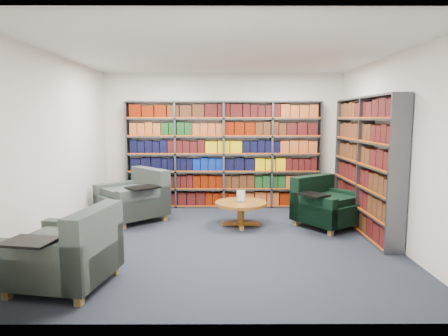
{
  "coord_description": "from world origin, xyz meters",
  "views": [
    {
      "loc": [
        -0.03,
        -5.95,
        1.88
      ],
      "look_at": [
        0.0,
        0.6,
        1.05
      ],
      "focal_mm": 32.0,
      "sensor_mm": 36.0,
      "label": 1
    }
  ],
  "objects_px": {
    "chair_teal_left": "(137,199)",
    "chair_teal_front": "(71,255)",
    "coffee_table": "(241,207)",
    "chair_green_right": "(324,206)"
  },
  "relations": [
    {
      "from": "chair_teal_left",
      "to": "chair_teal_front",
      "type": "bearing_deg",
      "value": -91.84
    },
    {
      "from": "chair_teal_left",
      "to": "chair_teal_front",
      "type": "height_order",
      "value": "chair_teal_left"
    },
    {
      "from": "chair_teal_left",
      "to": "chair_teal_front",
      "type": "relative_size",
      "value": 1.15
    },
    {
      "from": "chair_green_right",
      "to": "chair_teal_left",
      "type": "bearing_deg",
      "value": 172.55
    },
    {
      "from": "chair_green_right",
      "to": "coffee_table",
      "type": "bearing_deg",
      "value": -179.45
    },
    {
      "from": "chair_green_right",
      "to": "coffee_table",
      "type": "relative_size",
      "value": 1.45
    },
    {
      "from": "coffee_table",
      "to": "chair_teal_left",
      "type": "bearing_deg",
      "value": 166.63
    },
    {
      "from": "chair_green_right",
      "to": "coffee_table",
      "type": "xyz_separation_m",
      "value": [
        -1.45,
        -0.01,
        -0.01
      ]
    },
    {
      "from": "chair_teal_left",
      "to": "coffee_table",
      "type": "relative_size",
      "value": 1.61
    },
    {
      "from": "chair_green_right",
      "to": "coffee_table",
      "type": "distance_m",
      "value": 1.45
    }
  ]
}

